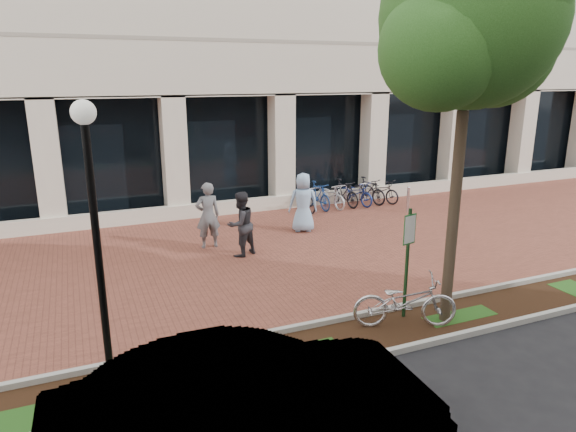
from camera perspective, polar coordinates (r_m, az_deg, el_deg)
name	(u,v)px	position (r m, az deg, el deg)	size (l,w,h in m)	color
ground	(282,251)	(14.74, -0.71, -3.91)	(120.00, 120.00, 0.00)	black
brick_plaza	(282,251)	(14.74, -0.71, -3.89)	(40.00, 9.00, 0.01)	brown
planting_strip	(383,333)	(10.47, 10.46, -12.64)	(40.00, 1.50, 0.01)	black
curb_plaza_side	(363,314)	(11.00, 8.32, -10.75)	(40.00, 0.12, 0.12)	#A7A69D
curb_street_side	(405,348)	(9.90, 12.91, -14.15)	(40.00, 0.12, 0.12)	#A7A69D
parking_sign	(408,249)	(10.60, 13.21, -3.62)	(0.34, 0.07, 2.34)	#153A1B
lamppost	(96,234)	(8.26, -20.55, -1.89)	(0.36, 0.36, 4.55)	black
street_tree	(471,30)	(10.24, 19.70, 18.90)	(3.89, 3.24, 7.49)	#4C3E2B
locked_bicycle	(405,302)	(10.56, 12.86, -9.26)	(0.72, 2.06, 1.08)	silver
pedestrian_left	(208,215)	(14.95, -8.90, 0.06)	(0.71, 0.46, 1.94)	#5D5E62
pedestrian_mid	(241,224)	(14.18, -5.28, -0.91)	(0.89, 0.69, 1.82)	#242428
pedestrian_right	(303,203)	(16.34, 1.70, 1.51)	(0.93, 0.61, 1.91)	#92B6DA
bollard	(408,199)	(19.25, 13.20, 1.85)	(0.12, 0.12, 0.98)	silver
bike_rack_cluster	(344,194)	(19.77, 6.19, 2.48)	(4.25, 1.87, 1.03)	black
sedan_near_curb	(251,414)	(6.85, -4.12, -21.04)	(1.73, 4.96, 1.64)	#B1B0B5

